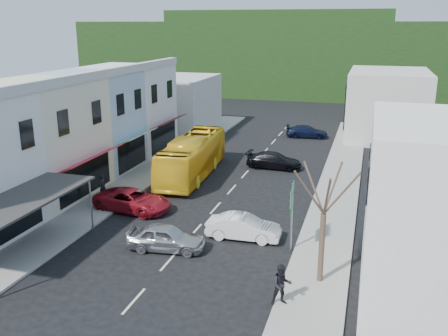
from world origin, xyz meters
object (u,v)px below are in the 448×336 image
Objects in this scene: street_tree at (324,214)px; traffic_signal at (345,108)px; car_red at (133,201)px; pedestrian_right at (282,286)px; car_white at (243,227)px; car_silver at (166,238)px; direction_sign at (292,218)px; bus at (193,157)px; pedestrian_left at (103,186)px.

traffic_signal is (-1.07, 35.13, -0.83)m from street_tree.
car_red is 0.87× the size of traffic_signal.
car_white is at bearing 93.26° from pedestrian_right.
car_silver is 0.83× the size of traffic_signal.
car_white is 1.15× the size of direction_sign.
pedestrian_right is 0.45× the size of direction_sign.
car_red is 31.35m from traffic_signal.
direction_sign is at bearing 79.22° from traffic_signal.
street_tree reaches higher than bus.
car_white and car_red have the same top height.
direction_sign is at bearing -98.16° from car_red.
bus reaches higher than pedestrian_left.
direction_sign is 32.13m from traffic_signal.
bus reaches higher than car_red.
car_silver is at bearing -79.75° from bus.
bus is 6.82× the size of pedestrian_left.
bus is 8.10m from pedestrian_left.
car_white is 3.18m from direction_sign.
car_red is at bearing -100.98° from bus.
pedestrian_left is 0.45× the size of direction_sign.
traffic_signal is (0.30, 37.68, 1.66)m from pedestrian_right.
direction_sign reaches higher than pedestrian_right.
pedestrian_left is (-7.30, 6.20, 0.30)m from car_silver.
direction_sign is at bearing -53.31° from bus.
direction_sign is 3.89m from street_tree.
pedestrian_left is 31.30m from traffic_signal.
bus is 2.64× the size of car_silver.
car_white is 11.52m from pedestrian_left.
street_tree is at bearing -105.10° from car_silver.
pedestrian_right reaches higher than car_silver.
street_tree is at bearing 37.63° from pedestrian_right.
pedestrian_right is 0.32× the size of traffic_signal.
car_silver is 6.80m from direction_sign.
car_white is at bearing -60.89° from car_silver.
car_red is at bearing 58.88° from traffic_signal.
direction_sign is at bearing -81.29° from car_silver.
car_red is (-1.09, -8.40, -0.85)m from bus.
bus is 13.62m from car_silver.
bus is 3.04× the size of direction_sign.
street_tree reaches higher than pedestrian_right.
traffic_signal reaches higher than bus.
pedestrian_left is at bearing -123.60° from bus.
street_tree is (1.87, -3.02, 1.58)m from direction_sign.
street_tree is at bearing -54.93° from bus.
direction_sign is (6.46, 1.75, 1.21)m from car_silver.
bus is 18.64m from street_tree.
pedestrian_left is at bearing 69.91° from car_white.
pedestrian_right is 5.67m from direction_sign.
bus is 15.02m from direction_sign.
car_red is 14.22m from pedestrian_right.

